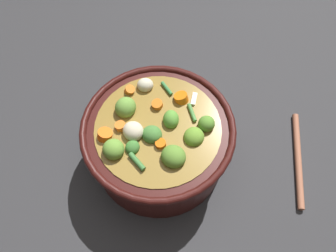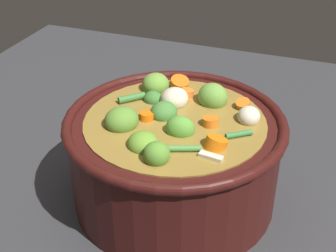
% 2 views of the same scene
% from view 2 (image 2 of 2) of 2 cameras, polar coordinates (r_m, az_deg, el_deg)
% --- Properties ---
extents(ground_plane, '(1.10, 1.10, 0.00)m').
position_cam_2_polar(ground_plane, '(0.69, 0.74, -8.31)').
color(ground_plane, '#2D2D30').
extents(cooking_pot, '(0.29, 0.29, 0.15)m').
position_cam_2_polar(cooking_pot, '(0.65, 0.77, -3.58)').
color(cooking_pot, '#38110F').
rests_on(cooking_pot, ground_plane).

